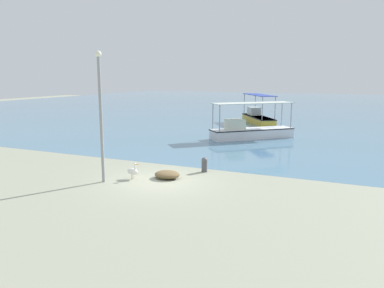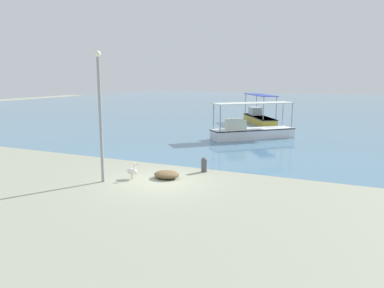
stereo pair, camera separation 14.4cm
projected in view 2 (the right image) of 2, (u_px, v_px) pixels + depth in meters
name	position (u px, v px, depth m)	size (l,w,h in m)	color
ground	(161.00, 181.00, 17.13)	(120.00, 120.00, 0.00)	gray
harbor_water	(307.00, 106.00, 60.12)	(110.00, 90.00, 0.00)	teal
fishing_boat_center	(259.00, 117.00, 38.23)	(4.81, 6.39, 2.90)	gold
fishing_boat_near_left	(251.00, 131.00, 28.71)	(5.87, 5.63, 2.75)	silver
pelican	(132.00, 171.00, 17.47)	(0.81, 0.35, 0.80)	#E0997A
lamp_post	(100.00, 110.00, 16.49)	(0.28, 0.28, 5.83)	gray
mooring_bollard	(204.00, 164.00, 18.74)	(0.30, 0.30, 0.74)	#47474C
net_pile	(167.00, 174.00, 17.64)	(1.22, 1.04, 0.36)	brown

